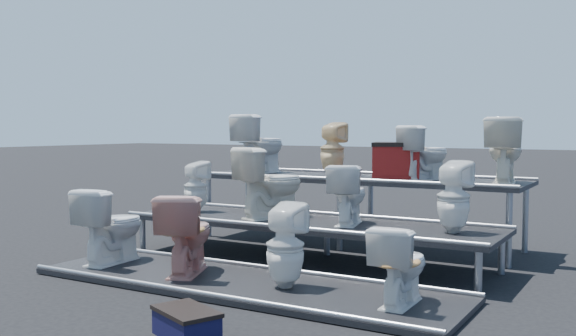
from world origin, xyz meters
The scene contains 18 objects.
ground centered at (0.00, 0.00, 0.00)m, with size 80.00×80.00×0.00m, color black.
tier_front centered at (0.00, -1.30, 0.03)m, with size 4.20×1.20×0.06m, color black.
tier_mid centered at (0.00, 0.00, 0.23)m, with size 4.20×1.20×0.46m, color black.
tier_back centered at (0.00, 1.30, 0.43)m, with size 4.20×1.20×0.86m, color black.
toilet_0 centered at (-1.65, -1.30, 0.46)m, with size 0.44×0.78×0.80m, color silver.
toilet_1 centered at (-0.64, -1.30, 0.45)m, with size 0.44×0.77×0.79m, color tan.
toilet_2 centered at (0.48, -1.30, 0.44)m, with size 0.34×0.35×0.76m, color silver.
toilet_3 centered at (1.56, -1.30, 0.39)m, with size 0.36×0.64×0.65m, color silver.
toilet_4 centered at (-1.55, 0.00, 0.77)m, with size 0.28×0.29×0.62m, color silver.
toilet_5 centered at (-0.48, 0.00, 0.86)m, with size 0.45×0.79×0.81m, color silver.
toilet_6 centered at (0.49, 0.00, 0.78)m, with size 0.36×0.63×0.64m, color silver.
toilet_7 centered at (1.61, 0.00, 0.81)m, with size 0.32×0.33×0.71m, color silver.
toilet_8 centered at (-1.45, 1.30, 1.26)m, with size 0.45×0.79×0.80m, color silver.
toilet_9 centered at (-0.34, 1.30, 1.21)m, with size 0.31×0.32×0.70m, color beige.
toilet_10 centered at (0.90, 1.30, 1.19)m, with size 0.36×0.64×0.65m, color silver.
toilet_11 centered at (1.82, 1.30, 1.23)m, with size 0.42×0.73×0.74m, color silver.
red_crate centered at (0.57, 1.23, 1.06)m, with size 0.55×0.44×0.40m, color maroon.
step_stool centered at (0.48, -2.68, 0.09)m, with size 0.49×0.30×0.18m, color black.
Camera 1 is at (3.34, -6.17, 1.49)m, focal length 40.00 mm.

